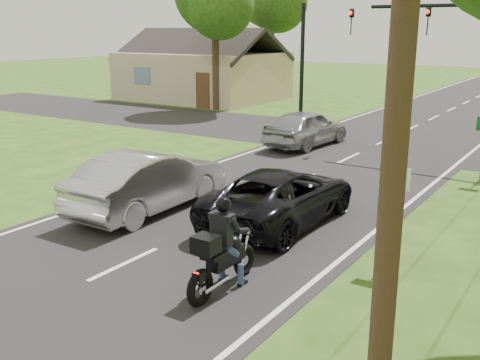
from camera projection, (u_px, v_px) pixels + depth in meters
name	position (u px, v px, depth m)	size (l,w,h in m)	color
ground	(124.00, 264.00, 11.77)	(140.00, 140.00, 0.00)	#264A15
road	(327.00, 168.00, 19.83)	(8.00, 100.00, 0.01)	black
cross_road	(385.00, 141.00, 24.67)	(60.00, 7.00, 0.01)	black
motorcycle_rider	(221.00, 255.00, 10.42)	(0.61, 2.15, 1.85)	black
dark_suv	(281.00, 196.00, 14.16)	(2.30, 4.99, 1.39)	black
silver_sedan	(149.00, 181.00, 15.11)	(1.73, 4.96, 1.63)	#B6B6BB
silver_suv	(306.00, 128.00, 23.48)	(1.82, 4.52, 1.54)	#999BA1
traffic_signal	(463.00, 47.00, 20.20)	(6.38, 0.44, 6.00)	black
signal_pole_far	(302.00, 65.00, 28.26)	(0.20, 0.20, 6.00)	black
sign_white	(396.00, 193.00, 11.26)	(0.55, 0.07, 2.12)	slate
house	(203.00, 73.00, 39.16)	(10.20, 8.00, 4.84)	tan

